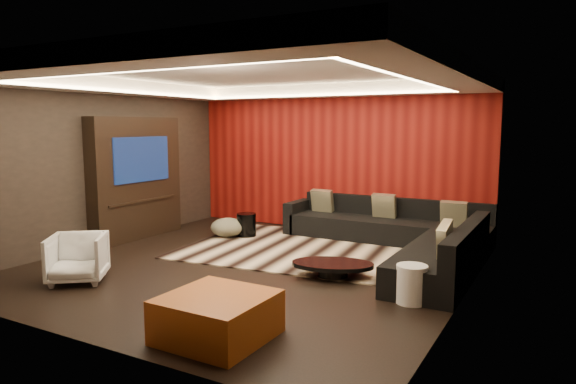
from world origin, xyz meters
The scene contains 26 objects.
floor centered at (0.00, 0.00, -0.01)m, with size 6.00×6.00×0.02m, color black.
ceiling centered at (0.00, 0.00, 2.81)m, with size 6.00×6.00×0.02m, color silver.
wall_back centered at (0.00, 3.01, 1.40)m, with size 6.00×0.02×2.80m, color black.
wall_left centered at (-3.01, 0.00, 1.40)m, with size 0.02×6.00×2.80m, color black.
wall_right centered at (3.01, 0.00, 1.40)m, with size 0.02×6.00×2.80m, color black.
red_feature_wall centered at (0.00, 2.97, 1.40)m, with size 5.98×0.05×2.78m, color #6B0C0A.
soffit_back centered at (0.00, 2.70, 2.69)m, with size 6.00×0.60×0.22m, color silver.
soffit_front centered at (0.00, -2.70, 2.69)m, with size 6.00×0.60×0.22m, color silver.
soffit_left centered at (-2.70, 0.00, 2.69)m, with size 0.60×4.80×0.22m, color silver.
soffit_right centered at (2.70, 0.00, 2.69)m, with size 0.60×4.80×0.22m, color silver.
cove_back centered at (0.00, 2.36, 2.60)m, with size 4.80×0.08×0.04m, color #FFD899.
cove_front centered at (0.00, -2.36, 2.60)m, with size 4.80×0.08×0.04m, color #FFD899.
cove_left centered at (-2.36, 0.00, 2.60)m, with size 0.08×4.80×0.04m, color #FFD899.
cove_right centered at (2.36, 0.00, 2.60)m, with size 0.08×4.80×0.04m, color #FFD899.
tv_surround centered at (-2.85, 0.60, 1.10)m, with size 0.30×2.00×2.20m, color black.
tv_screen centered at (-2.69, 0.60, 1.45)m, with size 0.04×1.30×0.80m, color black.
tv_shelf centered at (-2.69, 0.60, 0.70)m, with size 0.04×1.60×0.04m, color black.
rug centered at (0.31, 1.33, 0.01)m, with size 4.00×3.00×0.02m, color beige.
coffee_table centered at (1.28, 0.08, 0.11)m, with size 1.11×1.11×0.19m, color black.
drum_stool centered at (-1.15, 1.63, 0.23)m, with size 0.36×0.36×0.42m, color black.
striped_pouf centered at (-1.44, 1.44, 0.19)m, with size 0.62×0.62×0.34m, color beige.
white_side_table centered at (2.50, -0.40, 0.22)m, with size 0.36×0.36×0.45m, color white.
orange_ottoman centered at (1.13, -2.30, 0.21)m, with size 0.96×0.96×0.43m, color #933D12.
armchair centered at (-1.57, -1.73, 0.32)m, with size 0.68×0.70×0.64m, color silver.
sectional_sofa centered at (1.73, 1.86, 0.26)m, with size 3.65×3.50×0.75m.
throw_pillows centered at (1.53, 2.02, 0.62)m, with size 3.08×2.70×0.50m.
Camera 1 is at (4.04, -6.13, 2.06)m, focal length 32.00 mm.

